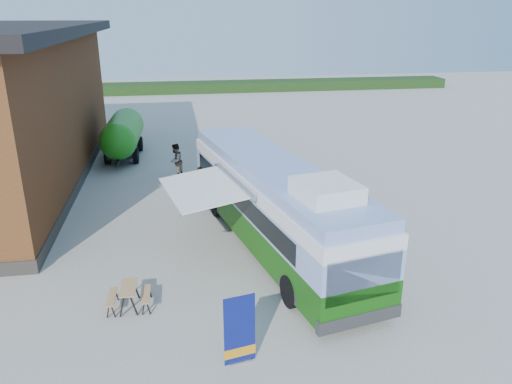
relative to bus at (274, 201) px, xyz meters
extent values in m
plane|color=#BCB7AD|center=(-1.55, -0.80, -1.73)|extent=(100.00, 100.00, 0.00)
cube|color=#332D28|center=(-12.05, 9.20, -1.48)|extent=(8.10, 20.10, 0.50)
cube|color=#264419|center=(6.45, 37.20, -1.23)|extent=(40.00, 3.00, 1.00)
cube|color=#166010|center=(-0.02, 0.07, -0.85)|extent=(4.84, 12.02, 1.08)
cube|color=#88A0D5|center=(-0.02, 0.07, 0.13)|extent=(4.84, 12.02, 0.88)
cube|color=black|center=(-1.31, 0.30, 0.13)|extent=(2.08, 9.60, 0.69)
cube|color=black|center=(1.07, 0.80, 0.13)|extent=(2.08, 9.60, 0.69)
cube|color=white|center=(-0.02, 0.07, 0.79)|extent=(4.84, 12.02, 0.44)
cube|color=#88A0D5|center=(-0.02, 0.07, 1.21)|extent=(4.66, 11.79, 0.39)
cube|color=white|center=(0.76, -3.57, 1.65)|extent=(1.90, 2.05, 0.49)
cube|color=black|center=(1.20, -5.65, -0.02)|extent=(2.17, 0.52, 1.27)
cube|color=#2D2D2D|center=(1.19, -5.60, -1.24)|extent=(2.49, 0.72, 0.39)
cube|color=#2D2D2D|center=(-1.22, 5.75, -1.24)|extent=(2.49, 0.72, 0.39)
cylinder|color=black|center=(-0.28, -3.99, -1.24)|extent=(0.49, 1.02, 0.98)
cylinder|color=black|center=(1.88, -3.54, -1.24)|extent=(0.49, 1.02, 0.98)
cylinder|color=black|center=(-1.81, 3.20, -1.24)|extent=(0.49, 1.02, 0.98)
cylinder|color=black|center=(0.35, 3.66, -1.24)|extent=(0.49, 1.02, 0.98)
cube|color=white|center=(-2.55, -0.18, 0.89)|extent=(2.97, 4.02, 0.29)
cube|color=#A5A8AD|center=(-1.44, 0.06, 1.06)|extent=(0.96, 3.87, 0.15)
cylinder|color=#A5A8AD|center=(-2.23, -1.66, 0.79)|extent=(2.32, 0.54, 0.30)
cylinder|color=#A5A8AD|center=(-2.86, 1.30, 0.79)|extent=(2.32, 0.54, 0.30)
cube|color=navy|center=(-2.07, -6.20, -0.81)|extent=(0.78, 0.19, 1.85)
cube|color=orange|center=(-2.07, -6.20, -1.44)|extent=(0.80, 0.20, 0.26)
cube|color=#A5A8AD|center=(-2.07, -6.20, -1.70)|extent=(0.58, 0.29, 0.06)
cylinder|color=#A5A8AD|center=(-2.07, -6.18, -0.81)|extent=(0.03, 0.03, 1.85)
cube|color=tan|center=(-4.90, -3.32, -1.07)|extent=(0.45, 1.06, 0.04)
cube|color=tan|center=(-5.39, -3.32, -1.34)|extent=(0.23, 1.06, 0.03)
cube|color=tan|center=(-4.42, -3.32, -1.34)|extent=(0.23, 1.06, 0.03)
cube|color=black|center=(-5.06, -3.76, -1.41)|extent=(0.04, 0.04, 0.65)
cube|color=black|center=(-4.75, -3.76, -1.41)|extent=(0.04, 0.04, 0.65)
cube|color=black|center=(-5.06, -2.88, -1.41)|extent=(0.04, 0.04, 0.65)
cube|color=black|center=(-4.74, -2.88, -1.41)|extent=(0.04, 0.04, 0.65)
imported|color=#999999|center=(-2.31, 5.10, -0.95)|extent=(0.68, 0.60, 1.56)
imported|color=#999999|center=(-3.41, 8.57, -0.84)|extent=(1.01, 1.08, 1.78)
cylinder|color=#1E8518|center=(-6.34, 12.90, -0.24)|extent=(2.14, 4.48, 1.99)
sphere|color=#1E8518|center=(-6.42, 10.70, -0.24)|extent=(1.99, 1.99, 1.99)
sphere|color=#1E8518|center=(-6.26, 15.11, -0.24)|extent=(1.99, 1.99, 1.99)
cube|color=black|center=(-6.34, 12.90, -1.13)|extent=(1.48, 4.68, 0.22)
cube|color=black|center=(-6.44, 10.03, -1.18)|extent=(0.18, 1.33, 0.11)
cylinder|color=black|center=(-7.16, 11.60, -1.29)|extent=(0.31, 0.89, 0.88)
cylinder|color=black|center=(-5.61, 11.55, -1.29)|extent=(0.31, 0.89, 0.88)
cylinder|color=black|center=(-7.07, 14.25, -1.29)|extent=(0.31, 0.89, 0.88)
cylinder|color=black|center=(-5.52, 14.20, -1.29)|extent=(0.31, 0.89, 0.88)
camera|label=1|loc=(-3.31, -16.19, 6.37)|focal=35.00mm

